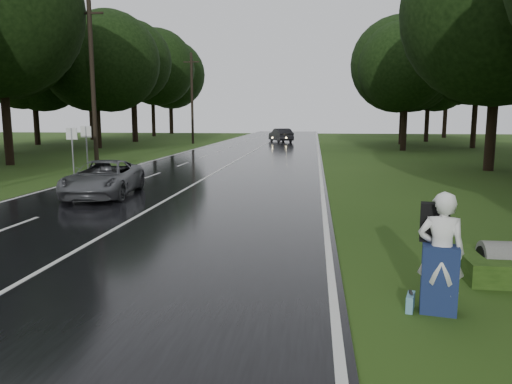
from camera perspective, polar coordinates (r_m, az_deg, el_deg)
ground at (r=12.19m, az=-20.01°, el=-6.47°), size 160.00×160.00×0.00m
road at (r=31.09m, az=-3.25°, el=3.17°), size 12.00×140.00×0.04m
lane_center at (r=31.09m, az=-3.25°, el=3.21°), size 0.12×140.00×0.01m
grey_car at (r=19.82m, az=-17.51°, el=1.55°), size 2.85×5.16×1.37m
far_car at (r=59.31m, az=2.93°, el=6.70°), size 3.42×5.22×1.62m
hitchhiker at (r=8.26m, az=20.84°, el=-7.16°), size 0.79×0.74×1.97m
suitcase at (r=8.43m, az=17.70°, el=-12.24°), size 0.21×0.40×0.27m
utility_pole_mid at (r=32.97m, az=-18.20°, el=3.03°), size 1.80×0.28×10.44m
utility_pole_far at (r=56.69m, az=-7.43°, el=5.67°), size 1.80×0.28×10.19m
road_sign_a at (r=27.45m, az=-20.61°, el=1.81°), size 0.60×0.10×2.51m
road_sign_b at (r=28.88m, az=-19.14°, el=2.21°), size 0.62×0.10×2.57m
tree_left_d at (r=35.21m, az=-26.93°, el=2.86°), size 10.65×10.65×16.64m
tree_left_e at (r=50.62m, az=-17.96°, el=4.94°), size 9.13×9.13×14.27m
tree_left_f at (r=61.97m, az=-14.00°, el=5.75°), size 11.25×11.25×17.58m
tree_right_d at (r=31.21m, az=25.64°, el=2.29°), size 9.49×9.49×14.83m
tree_right_e at (r=46.75m, az=16.88°, el=4.69°), size 8.68×8.68×13.56m
tree_right_f at (r=57.28m, az=16.65°, el=5.41°), size 9.11×9.11×14.24m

